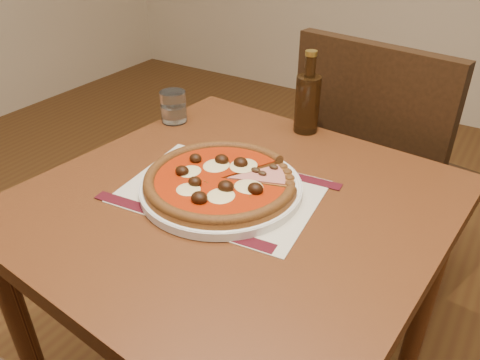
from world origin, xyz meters
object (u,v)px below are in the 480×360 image
(chair_far, at_px, (376,170))
(bottle, at_px, (307,101))
(plate, at_px, (221,187))
(water_glass, at_px, (173,107))
(table, at_px, (235,236))
(pizza, at_px, (221,179))

(chair_far, height_order, bottle, same)
(plate, relative_size, bottle, 1.60)
(chair_far, xyz_separation_m, bottle, (-0.14, -0.25, 0.28))
(plate, height_order, water_glass, water_glass)
(plate, bearing_deg, water_glass, 143.82)
(table, relative_size, water_glass, 10.25)
(chair_far, height_order, plate, chair_far)
(water_glass, distance_m, bottle, 0.36)
(pizza, distance_m, bottle, 0.37)
(plate, bearing_deg, pizza, -135.64)
(pizza, relative_size, water_glass, 3.77)
(plate, height_order, pizza, pizza)
(table, xyz_separation_m, plate, (-0.03, 0.00, 0.11))
(table, relative_size, bottle, 4.10)
(chair_far, xyz_separation_m, pizza, (-0.16, -0.62, 0.23))
(plate, distance_m, pizza, 0.02)
(chair_far, bearing_deg, plate, 85.26)
(plate, bearing_deg, table, -0.99)
(plate, xyz_separation_m, bottle, (0.02, 0.36, 0.07))
(table, relative_size, plate, 2.57)
(pizza, distance_m, water_glass, 0.38)
(water_glass, xyz_separation_m, bottle, (0.33, 0.14, 0.04))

